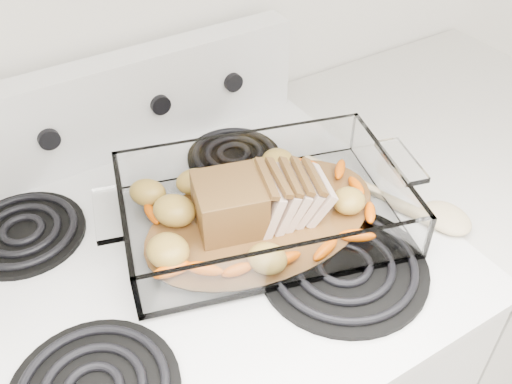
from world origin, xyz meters
TOP-DOWN VIEW (x-y plane):
  - counter_right at (0.67, 1.66)m, footprint 0.58×0.68m
  - baking_dish at (0.14, 1.64)m, footprint 0.42×0.28m
  - pork_roast at (0.12, 1.64)m, footprint 0.21×0.10m
  - roast_vegetables at (0.14, 1.67)m, footprint 0.34×0.18m
  - wooden_spoon at (0.37, 1.54)m, footprint 0.14×0.29m

SIDE VIEW (x-z plane):
  - counter_right at x=0.67m, z-range 0.00..0.93m
  - wooden_spoon at x=0.37m, z-range 0.93..0.96m
  - baking_dish at x=0.14m, z-range 0.92..1.01m
  - roast_vegetables at x=0.14m, z-range 0.95..0.99m
  - pork_roast at x=0.12m, z-range 0.95..1.03m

